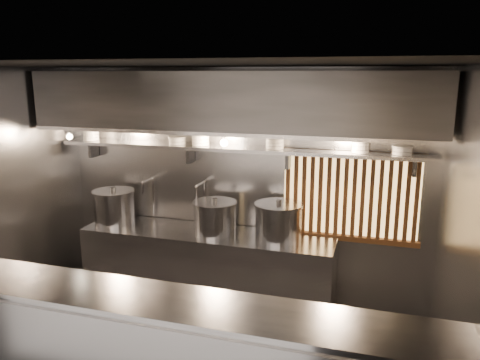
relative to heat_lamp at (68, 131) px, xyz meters
The scene contains 21 objects.
floor 2.93m from the heat_lamp, 24.14° to the right, with size 4.50×4.50×0.00m, color black.
ceiling 2.21m from the heat_lamp, 24.14° to the right, with size 4.50×4.50×0.00m, color black.
wall_back 2.11m from the heat_lamp, 18.89° to the left, with size 4.50×4.50×0.00m, color gray.
wall_right 4.29m from the heat_lamp, 11.59° to the right, with size 3.00×3.00×0.00m, color gray.
cooking_bench 2.29m from the heat_lamp, ahead, with size 3.00×0.70×0.90m, color #95959A.
bowl_shelf 1.96m from the heat_lamp, 13.90° to the left, with size 4.40×0.34×0.04m, color #95959A.
exhaust_hood 1.95m from the heat_lamp, ahead, with size 4.40×0.81×0.65m.
wood_screen 3.33m from the heat_lamp, 10.64° to the left, with size 1.56×0.09×1.04m.
faucet_left 1.18m from the heat_lamp, 34.60° to the left, with size 0.04×0.30×0.50m.
faucet_right 1.71m from the heat_lamp, 19.61° to the left, with size 0.04×0.30×0.50m.
heat_lamp is the anchor object (origin of this frame).
pendant_bulb 1.83m from the heat_lamp, 11.00° to the left, with size 0.09×0.09×0.19m.
stock_pot_left 1.06m from the heat_lamp, 37.10° to the left, with size 0.58×0.58×0.46m.
stock_pot_mid 1.98m from the heat_lamp, ahead, with size 0.63×0.63×0.43m.
stock_pot_right 2.65m from the heat_lamp, ahead, with size 0.59×0.59×0.46m.
bowl_stack_0 0.48m from the heat_lamp, 92.21° to the left, with size 0.21×0.21×0.17m.
bowl_stack_1 1.26m from the heat_lamp, 21.94° to the left, with size 0.21×0.21×0.09m.
bowl_stack_2 1.54m from the heat_lamp, 17.78° to the left, with size 0.22×0.22×0.17m.
bowl_stack_3 2.40m from the heat_lamp, 11.28° to the left, with size 0.22×0.22×0.13m.
bowl_stack_4 3.32m from the heat_lamp, ahead, with size 0.20×0.20×0.13m.
bowl_stack_5 3.74m from the heat_lamp, ahead, with size 0.21×0.21×0.09m.
Camera 1 is at (1.59, -3.76, 2.72)m, focal length 35.00 mm.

